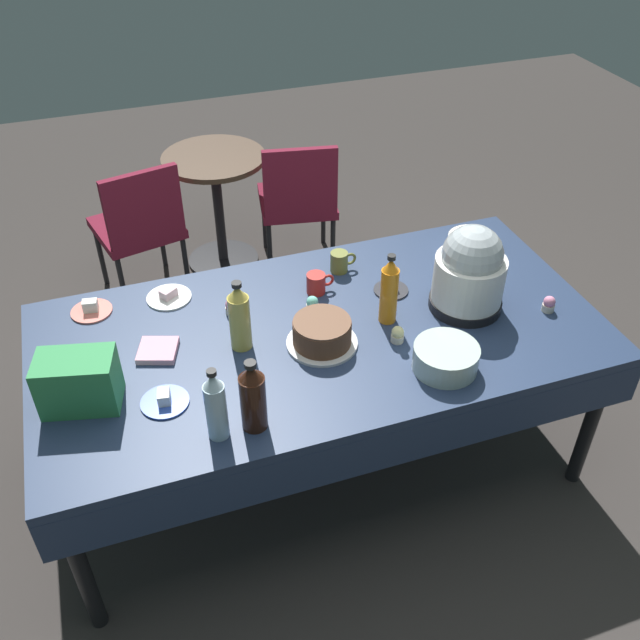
{
  "coord_description": "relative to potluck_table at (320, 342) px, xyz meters",
  "views": [
    {
      "loc": [
        -0.69,
        -2.0,
        2.48
      ],
      "look_at": [
        0.0,
        0.0,
        0.8
      ],
      "focal_mm": 39.39,
      "sensor_mm": 36.0,
      "label": 1
    }
  ],
  "objects": [
    {
      "name": "ground",
      "position": [
        0.0,
        0.0,
        -0.69
      ],
      "size": [
        9.0,
        9.0,
        0.0
      ],
      "primitive_type": "plane",
      "color": "#383330"
    },
    {
      "name": "potluck_table",
      "position": [
        0.0,
        0.0,
        0.0
      ],
      "size": [
        2.2,
        1.1,
        0.75
      ],
      "color": "navy",
      "rests_on": "ground"
    },
    {
      "name": "frosted_layer_cake",
      "position": [
        -0.02,
        -0.08,
        0.11
      ],
      "size": [
        0.27,
        0.27,
        0.11
      ],
      "color": "silver",
      "rests_on": "potluck_table"
    },
    {
      "name": "slow_cooker",
      "position": [
        0.6,
        -0.05,
        0.23
      ],
      "size": [
        0.29,
        0.29,
        0.37
      ],
      "color": "black",
      "rests_on": "potluck_table"
    },
    {
      "name": "glass_salad_bowl",
      "position": [
        0.36,
        -0.35,
        0.11
      ],
      "size": [
        0.24,
        0.24,
        0.09
      ],
      "primitive_type": "cylinder",
      "color": "#B2C6BC",
      "rests_on": "potluck_table"
    },
    {
      "name": "ceramic_snack_bowl",
      "position": [
        0.82,
        0.29,
        0.11
      ],
      "size": [
        0.21,
        0.21,
        0.09
      ],
      "primitive_type": "cylinder",
      "color": "silver",
      "rests_on": "potluck_table"
    },
    {
      "name": "dessert_plate_coral",
      "position": [
        -0.83,
        0.41,
        0.08
      ],
      "size": [
        0.16,
        0.16,
        0.06
      ],
      "color": "#E07266",
      "rests_on": "potluck_table"
    },
    {
      "name": "dessert_plate_charcoal",
      "position": [
        0.37,
        0.15,
        0.07
      ],
      "size": [
        0.15,
        0.15,
        0.04
      ],
      "color": "#2D2D33",
      "rests_on": "potluck_table"
    },
    {
      "name": "dessert_plate_cobalt",
      "position": [
        -0.64,
        -0.2,
        0.07
      ],
      "size": [
        0.17,
        0.17,
        0.05
      ],
      "color": "#2D4CB2",
      "rests_on": "potluck_table"
    },
    {
      "name": "dessert_plate_white",
      "position": [
        -0.52,
        0.4,
        0.07
      ],
      "size": [
        0.18,
        0.18,
        0.04
      ],
      "color": "white",
      "rests_on": "potluck_table"
    },
    {
      "name": "cupcake_mint",
      "position": [
        0.01,
        0.13,
        0.09
      ],
      "size": [
        0.05,
        0.05,
        0.07
      ],
      "color": "beige",
      "rests_on": "potluck_table"
    },
    {
      "name": "cupcake_lemon",
      "position": [
        0.26,
        -0.16,
        0.09
      ],
      "size": [
        0.05,
        0.05,
        0.07
      ],
      "color": "beige",
      "rests_on": "potluck_table"
    },
    {
      "name": "cupcake_cocoa",
      "position": [
        0.91,
        -0.18,
        0.09
      ],
      "size": [
        0.05,
        0.05,
        0.07
      ],
      "color": "beige",
      "rests_on": "potluck_table"
    },
    {
      "name": "cupcake_rose",
      "position": [
        -0.3,
        0.22,
        0.09
      ],
      "size": [
        0.05,
        0.05,
        0.07
      ],
      "color": "beige",
      "rests_on": "potluck_table"
    },
    {
      "name": "soda_bottle_ginger_ale",
      "position": [
        -0.31,
        0.01,
        0.2
      ],
      "size": [
        0.08,
        0.08,
        0.29
      ],
      "color": "gold",
      "rests_on": "potluck_table"
    },
    {
      "name": "soda_bottle_orange_juice",
      "position": [
        0.27,
        -0.02,
        0.2
      ],
      "size": [
        0.07,
        0.07,
        0.3
      ],
      "color": "orange",
      "rests_on": "potluck_table"
    },
    {
      "name": "soda_bottle_cola",
      "position": [
        -0.37,
        -0.4,
        0.19
      ],
      "size": [
        0.09,
        0.09,
        0.28
      ],
      "color": "#33190F",
      "rests_on": "potluck_table"
    },
    {
      "name": "soda_bottle_water",
      "position": [
        -0.49,
        -0.4,
        0.19
      ],
      "size": [
        0.07,
        0.07,
        0.28
      ],
      "color": "silver",
      "rests_on": "potluck_table"
    },
    {
      "name": "coffee_mug_olive",
      "position": [
        0.22,
        0.36,
        0.11
      ],
      "size": [
        0.12,
        0.08,
        0.09
      ],
      "color": "olive",
      "rests_on": "potluck_table"
    },
    {
      "name": "coffee_mug_red",
      "position": [
        0.07,
        0.24,
        0.11
      ],
      "size": [
        0.12,
        0.08,
        0.09
      ],
      "color": "#B2231E",
      "rests_on": "potluck_table"
    },
    {
      "name": "soda_carton",
      "position": [
        -0.9,
        -0.11,
        0.16
      ],
      "size": [
        0.29,
        0.22,
        0.2
      ],
      "primitive_type": "cube",
      "rotation": [
        0.0,
        0.0,
        -0.24
      ],
      "color": "#338C4C",
      "rests_on": "potluck_table"
    },
    {
      "name": "paper_napkin_stack",
      "position": [
        -0.62,
        0.07,
        0.07
      ],
      "size": [
        0.18,
        0.18,
        0.02
      ],
      "primitive_type": "cube",
      "rotation": [
        0.0,
        0.0,
        -0.33
      ],
      "color": "pink",
      "rests_on": "potluck_table"
    },
    {
      "name": "maroon_chair_left",
      "position": [
        -0.53,
        1.51,
        -0.2
      ],
      "size": [
        0.53,
        0.53,
        0.85
      ],
      "color": "maroon",
      "rests_on": "ground"
    },
    {
      "name": "maroon_chair_right",
      "position": [
        0.39,
        1.51,
        -0.2
      ],
      "size": [
        0.51,
        0.51,
        0.85
      ],
      "color": "maroon",
      "rests_on": "ground"
    },
    {
      "name": "round_cafe_table",
      "position": [
        -0.05,
        1.73,
        -0.19
      ],
      "size": [
        0.6,
        0.6,
        0.72
      ],
      "color": "#473323",
      "rests_on": "ground"
    }
  ]
}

